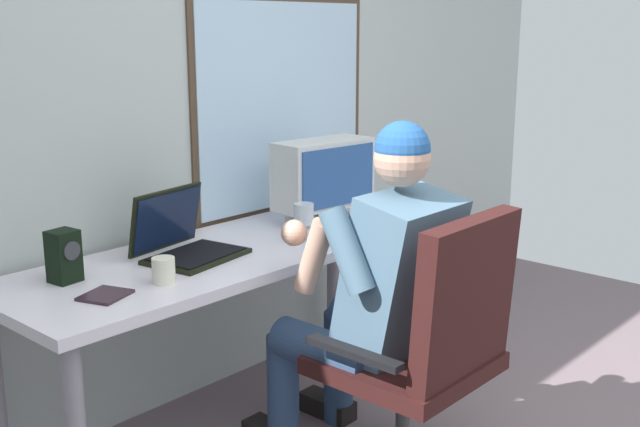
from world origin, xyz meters
TOP-DOWN VIEW (x-y plane):
  - wall_rear at (0.02, 2.04)m, footprint 5.89×0.08m
  - desk at (0.10, 1.65)m, footprint 1.88×0.66m
  - office_chair at (0.23, 0.82)m, footprint 0.62×0.59m
  - person_seated at (0.23, 1.08)m, footprint 0.53×0.75m
  - crt_monitor at (0.64, 1.68)m, footprint 0.46×0.24m
  - laptop at (-0.11, 1.71)m, footprint 0.39×0.35m
  - wine_glass at (0.34, 1.51)m, footprint 0.08×0.08m
  - desk_speaker at (-0.56, 1.76)m, footprint 0.10×0.10m
  - cd_case at (-0.55, 1.53)m, footprint 0.18×0.17m
  - coffee_mug at (-0.35, 1.50)m, footprint 0.08×0.08m

SIDE VIEW (x-z plane):
  - office_chair at x=0.23m, z-range 0.06..1.05m
  - desk at x=0.10m, z-range 0.28..1.02m
  - person_seated at x=0.23m, z-range 0.03..1.30m
  - cd_case at x=-0.55m, z-range 0.74..0.75m
  - coffee_mug at x=-0.35m, z-range 0.74..0.83m
  - laptop at x=-0.11m, z-range 0.68..0.93m
  - desk_speaker at x=-0.56m, z-range 0.74..0.92m
  - wine_glass at x=0.34m, z-range 0.77..0.92m
  - crt_monitor at x=0.64m, z-range 0.76..1.12m
  - wall_rear at x=0.02m, z-range -0.01..2.89m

